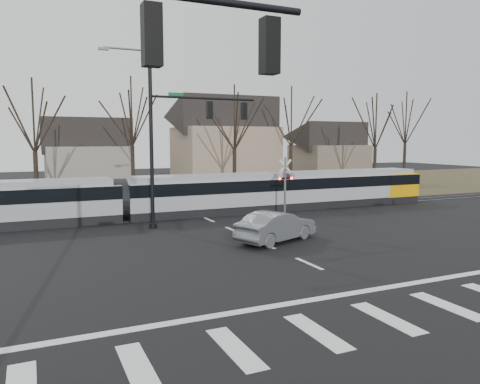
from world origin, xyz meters
name	(u,v)px	position (x,y,z in m)	size (l,w,h in m)	color
ground	(338,277)	(0.00, 0.00, 0.00)	(140.00, 140.00, 0.00)	black
grass_verge	(145,192)	(0.00, 32.00, 0.01)	(140.00, 28.00, 0.01)	#38331E
crosswalk	(418,312)	(0.00, -4.00, 0.01)	(27.00, 2.60, 0.01)	silver
stop_line	(370,290)	(0.00, -1.80, 0.01)	(28.00, 0.35, 0.01)	silver
lane_dashes	(198,215)	(0.00, 16.00, 0.01)	(0.18, 30.00, 0.01)	silver
rail_pair	(199,215)	(0.00, 15.80, 0.03)	(90.00, 1.52, 0.06)	#59595E
tram	(207,193)	(0.63, 16.00, 1.50)	(36.33, 2.70, 2.75)	gray
sedan	(276,226)	(0.84, 6.37, 0.78)	(5.00, 3.35, 1.56)	#575A5F
signal_pole_near_left	(28,103)	(-10.41, -6.00, 5.70)	(9.28, 0.44, 10.20)	black
signal_pole_far	(178,130)	(-2.41, 12.50, 5.70)	(9.28, 0.44, 10.20)	black
rail_crossing_signal	(285,189)	(5.00, 12.79, 1.89)	(1.08, 0.36, 4.00)	#59595B
tree_row	(182,141)	(2.00, 26.00, 5.00)	(59.20, 7.20, 10.00)	black
house_b	(87,151)	(-5.00, 36.00, 3.97)	(8.64, 7.56, 7.65)	gray
house_c	(225,139)	(9.00, 33.00, 5.23)	(10.80, 8.64, 10.10)	gray
house_d	(329,149)	(24.00, 35.00, 3.97)	(8.64, 7.56, 7.65)	brown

